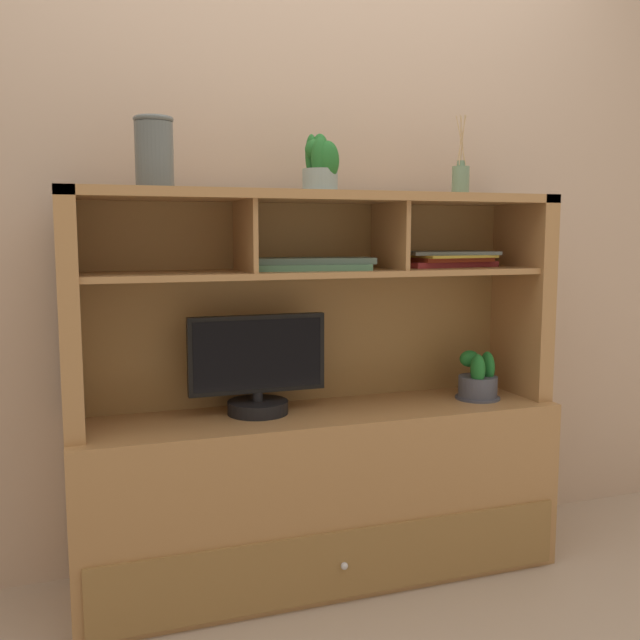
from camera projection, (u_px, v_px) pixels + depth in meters
floor_plane at (320, 574)px, 2.51m from camera, size 6.00×6.00×0.02m
back_wall at (297, 179)px, 2.58m from camera, size 6.00×0.02×2.80m
media_console at (320, 459)px, 2.47m from camera, size 1.67×0.47×1.34m
tv_monitor at (258, 371)px, 2.36m from camera, size 0.47×0.21×0.34m
potted_orchid at (478, 381)px, 2.59m from camera, size 0.16×0.16×0.17m
magazine_stack_left at (448, 259)px, 2.59m from camera, size 0.38×0.25×0.06m
magazine_stack_centre at (311, 264)px, 2.38m from camera, size 0.43×0.25×0.04m
diffuser_bottle at (461, 180)px, 2.53m from camera, size 0.06×0.06×0.28m
potted_succulent at (321, 164)px, 2.34m from camera, size 0.14×0.14×0.20m
ceramic_vase at (154, 153)px, 2.13m from camera, size 0.12×0.12×0.21m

